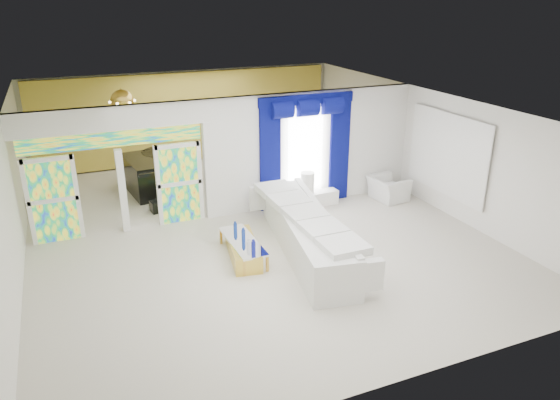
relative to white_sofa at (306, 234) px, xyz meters
name	(u,v)px	position (x,y,z in m)	size (l,w,h in m)	color
floor	(250,227)	(-0.70, 1.70, -0.43)	(12.00, 12.00, 0.00)	#B7AF9E
dividing_wall	(312,148)	(1.45, 2.70, 1.07)	(5.70, 0.18, 3.00)	white
dividing_header	(110,118)	(-3.55, 2.70, 2.29)	(4.30, 0.18, 0.55)	white
stained_panel_left	(53,200)	(-4.97, 2.70, 0.57)	(0.95, 0.04, 2.00)	#994C3F
stained_panel_right	(180,183)	(-2.12, 2.70, 0.57)	(0.95, 0.04, 2.00)	#994C3F
stained_transom	(113,139)	(-3.55, 2.70, 1.82)	(4.00, 0.05, 0.35)	#994C3F
window_pane	(305,152)	(1.20, 2.60, 1.02)	(1.00, 0.02, 2.30)	white
blue_drape_left	(270,158)	(0.20, 2.57, 0.97)	(0.55, 0.10, 2.80)	#030342
blue_drape_right	(339,150)	(2.20, 2.57, 0.97)	(0.55, 0.10, 2.80)	#030342
blue_pelmet	(307,99)	(1.20, 2.57, 2.39)	(2.60, 0.12, 0.25)	#030342
wall_mirror	(447,154)	(4.24, 0.70, 1.12)	(0.04, 2.70, 1.90)	white
gold_curtains	(188,117)	(-0.70, 7.60, 1.07)	(9.70, 0.12, 2.90)	gold
white_sofa	(306,234)	(0.00, 0.00, 0.00)	(0.97, 4.52, 0.86)	silver
coffee_table	(243,249)	(-1.35, 0.30, -0.24)	(0.56, 1.68, 0.37)	gold
console_table	(317,198)	(1.46, 2.35, -0.24)	(1.14, 0.36, 0.38)	white
table_lamp	(307,183)	(1.16, 2.35, 0.24)	(0.36, 0.36, 0.58)	white
armchair	(388,188)	(3.44, 1.97, -0.11)	(0.98, 0.86, 0.64)	silver
grand_piano	(155,174)	(-2.31, 5.19, 0.06)	(1.47, 1.92, 0.97)	black
piano_bench	(167,204)	(-2.31, 3.59, -0.29)	(0.87, 0.34, 0.29)	black
tv_console	(49,199)	(-5.13, 4.52, -0.05)	(0.53, 0.48, 0.76)	tan
chandelier	(122,101)	(-3.00, 5.10, 2.22)	(0.60, 0.60, 0.60)	gold
decanters	(246,239)	(-1.32, 0.16, 0.05)	(0.12, 1.17, 0.24)	navy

